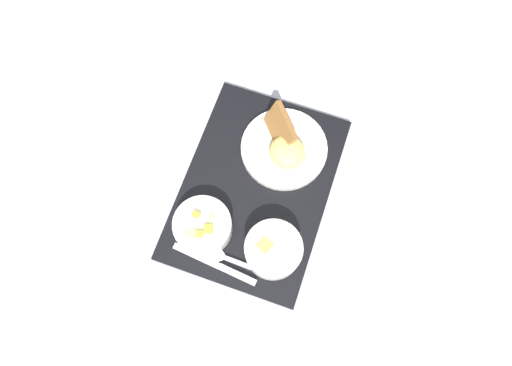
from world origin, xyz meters
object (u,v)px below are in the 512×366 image
bowl_soup (273,249)px  spoon (228,259)px  bowl_salad (203,226)px  knife (228,270)px  plate_main (284,148)px

bowl_soup → spoon: (-0.05, 0.08, -0.03)m
bowl_salad → knife: size_ratio=0.64×
bowl_soup → spoon: bowl_soup is taller
bowl_soup → knife: (-0.07, 0.07, -0.03)m
bowl_soup → knife: size_ratio=0.63×
bowl_soup → plate_main: bearing=18.1°
bowl_soup → knife: bowl_soup is taller
knife → spoon: knife is taller
bowl_soup → knife: 0.10m
bowl_salad → bowl_soup: size_ratio=1.03×
plate_main → bowl_soup: bearing=-161.9°
bowl_soup → plate_main: (0.21, 0.07, -0.01)m
bowl_salad → plate_main: plate_main is taller
bowl_salad → bowl_soup: bearing=-84.1°
plate_main → spoon: 0.27m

